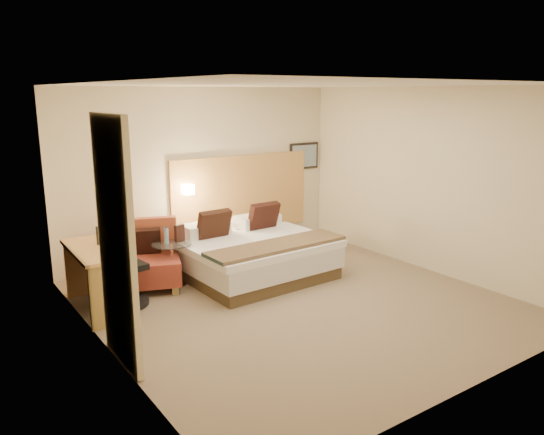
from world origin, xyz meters
TOP-DOWN VIEW (x-y plane):
  - floor at (0.00, 0.00)m, footprint 4.80×5.00m
  - ceiling at (0.00, 0.00)m, footprint 4.80×5.00m
  - wall_back at (0.00, 2.51)m, footprint 4.80×0.02m
  - wall_front at (0.00, -2.51)m, footprint 4.80×0.02m
  - wall_left at (-2.41, 0.00)m, footprint 0.02×5.00m
  - wall_right at (2.41, 0.00)m, footprint 0.02×5.00m
  - headboard_panel at (0.70, 2.47)m, footprint 2.60×0.04m
  - art_frame at (2.02, 2.48)m, footprint 0.62×0.03m
  - art_canvas at (2.02, 2.46)m, footprint 0.54×0.01m
  - lamp_arm at (-0.35, 2.42)m, footprint 0.02×0.12m
  - lamp_shade at (-0.35, 2.36)m, footprint 0.15×0.15m
  - curtain at (-2.36, -0.25)m, footprint 0.06×0.90m
  - bottle_a at (-1.11, 1.50)m, footprint 0.08×0.08m
  - bottle_b at (-1.10, 1.52)m, footprint 0.08×0.08m
  - menu_folder at (-0.92, 1.48)m, footprint 0.15×0.09m
  - bed at (0.08, 1.26)m, footprint 2.08×2.02m
  - lounge_chair at (-1.36, 1.62)m, footprint 1.08×1.01m
  - side_table at (-1.05, 1.46)m, footprint 0.67×0.67m
  - desk at (-2.11, 1.21)m, footprint 0.61×1.28m
  - desk_chair at (-1.85, 1.20)m, footprint 0.64×0.64m

SIDE VIEW (x-z plane):
  - floor at x=0.00m, z-range -0.02..0.00m
  - bed at x=0.08m, z-range -0.17..0.81m
  - side_table at x=-1.05m, z-range 0.04..0.64m
  - lounge_chair at x=-1.36m, z-range -0.09..0.82m
  - desk_chair at x=-1.85m, z-range -0.09..0.92m
  - desk at x=-2.11m, z-range 0.23..1.01m
  - bottle_a at x=-1.11m, z-range 0.61..0.82m
  - bottle_b at x=-1.10m, z-range 0.61..0.82m
  - menu_folder at x=-0.92m, z-range 0.61..0.85m
  - headboard_panel at x=0.70m, z-range 0.30..1.60m
  - lamp_arm at x=-0.35m, z-range 1.14..1.16m
  - lamp_shade at x=-0.35m, z-range 1.07..1.22m
  - curtain at x=-2.36m, z-range 0.01..2.43m
  - wall_back at x=0.00m, z-range 0.00..2.70m
  - wall_front at x=0.00m, z-range 0.00..2.70m
  - wall_left at x=-2.41m, z-range 0.00..2.70m
  - wall_right at x=2.41m, z-range 0.00..2.70m
  - art_frame at x=2.02m, z-range 1.27..1.73m
  - art_canvas at x=2.02m, z-range 1.30..1.70m
  - ceiling at x=0.00m, z-range 2.70..2.72m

